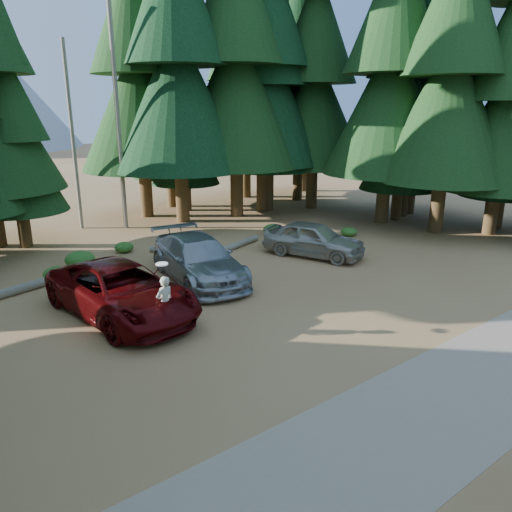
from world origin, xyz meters
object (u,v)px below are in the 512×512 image
at_px(log_left, 39,283).
at_px(log_mid, 185,249).
at_px(red_pickup, 121,291).
at_px(silver_minivan_center, 198,259).
at_px(frisbee_player, 165,302).
at_px(log_right, 228,248).
at_px(silver_minivan_right, 314,239).

height_order(log_left, log_mid, log_left).
height_order(red_pickup, silver_minivan_center, red_pickup).
bearing_deg(frisbee_player, log_right, -148.69).
height_order(silver_minivan_center, log_right, silver_minivan_center).
bearing_deg(log_left, log_mid, -7.12).
bearing_deg(silver_minivan_right, silver_minivan_center, 154.34).
relative_size(red_pickup, silver_minivan_right, 1.32).
height_order(silver_minivan_right, log_left, silver_minivan_right).
bearing_deg(log_mid, log_right, -3.60).
bearing_deg(silver_minivan_right, log_left, 141.78).
relative_size(log_mid, log_right, 0.69).
bearing_deg(log_mid, log_left, -139.07).
bearing_deg(silver_minivan_right, frisbee_player, 177.41).
xyz_separation_m(silver_minivan_right, log_left, (-11.21, 3.38, -0.63)).
relative_size(frisbee_player, log_right, 0.43).
bearing_deg(silver_minivan_right, log_right, 110.60).
distance_m(silver_minivan_center, log_right, 4.15).
bearing_deg(silver_minivan_right, red_pickup, 164.86).
distance_m(red_pickup, silver_minivan_right, 9.81).
xyz_separation_m(red_pickup, frisbee_player, (0.49, -2.09, 0.15)).
height_order(red_pickup, log_right, red_pickup).
bearing_deg(log_left, silver_minivan_center, -43.35).
xyz_separation_m(red_pickup, log_right, (7.05, 4.07, -0.71)).
distance_m(silver_minivan_center, frisbee_player, 4.93).
xyz_separation_m(frisbee_player, log_mid, (4.91, 7.41, -0.88)).
relative_size(silver_minivan_right, log_right, 0.98).
relative_size(red_pickup, log_mid, 1.89).
distance_m(silver_minivan_center, silver_minivan_right, 5.91).
bearing_deg(silver_minivan_center, silver_minivan_right, 5.39).
relative_size(log_left, log_right, 0.99).
height_order(silver_minivan_center, log_mid, silver_minivan_center).
xyz_separation_m(silver_minivan_right, log_right, (-2.70, 3.00, -0.64)).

